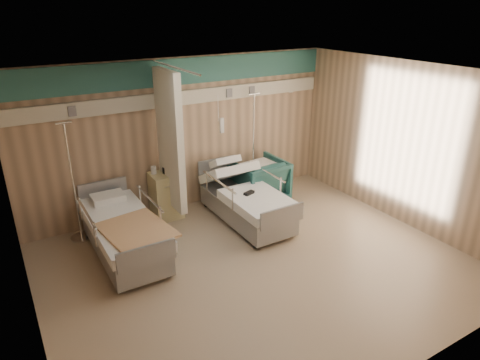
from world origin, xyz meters
The scene contains 13 objects.
ground centered at (0.00, 0.00, 0.00)m, with size 6.00×5.00×0.00m, color gray.
room_walls centered at (-0.03, 0.25, 1.86)m, with size 6.04×5.04×2.82m.
bed_right centered at (0.60, 1.30, 0.32)m, with size 1.00×2.16×0.63m, color white, non-canonical shape.
bed_left centered at (-1.60, 1.30, 0.32)m, with size 1.00×2.16×0.63m, color white, non-canonical shape.
bedside_cabinet centered at (-0.55, 2.20, 0.42)m, with size 0.50×0.48×0.85m, color #D3C384.
visitor_armchair centered at (1.27, 1.90, 0.43)m, with size 0.93×0.95×0.87m, color #215451.
waffle_blanket centered at (1.30, 1.92, 0.90)m, with size 0.64×0.57×0.07m, color white.
iv_stand_right centered at (1.37, 2.27, 0.42)m, with size 0.37×0.37×2.07m.
iv_stand_left centered at (-2.08, 2.21, 0.41)m, with size 0.36×0.36×2.00m.
call_remote centered at (0.53, 1.09, 0.65)m, with size 0.20×0.09×0.04m, color black.
tan_blanket centered at (-1.53, 0.84, 0.65)m, with size 0.86×1.08×0.04m, color tan.
toiletry_bag centered at (-0.46, 2.18, 0.91)m, with size 0.21×0.14×0.12m, color black.
white_cup centered at (-0.71, 2.29, 0.92)m, with size 0.10×0.10×0.14m, color white.
Camera 1 is at (-3.02, -4.52, 3.65)m, focal length 32.00 mm.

